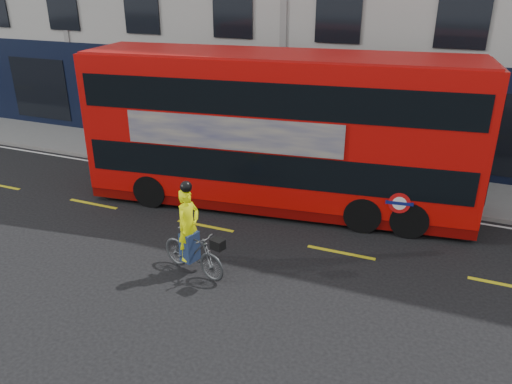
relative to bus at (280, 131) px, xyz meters
The scene contains 7 objects.
ground 4.68m from the bus, 110.95° to the right, with size 120.00×120.00×0.00m, color black.
pavement 3.88m from the bus, 117.57° to the left, with size 60.00×3.00×0.12m, color slate.
kerb 3.01m from the bus, 138.95° to the left, with size 60.00×0.12×0.13m, color slate.
road_edge_line 2.95m from the bus, 146.50° to the left, with size 58.00×0.10×0.01m, color silver.
lane_dashes 3.58m from the bus, 122.55° to the right, with size 58.00×0.12×0.01m, color gold, non-canonical shape.
bus is the anchor object (origin of this frame).
cyclist 4.84m from the bus, 97.12° to the right, with size 1.99×1.02×2.38m.
Camera 1 is at (6.24, -9.84, 6.66)m, focal length 35.00 mm.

